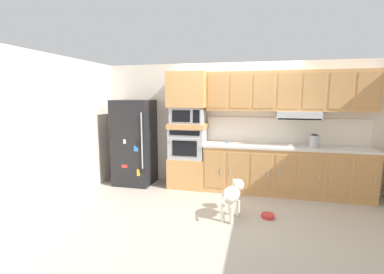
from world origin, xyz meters
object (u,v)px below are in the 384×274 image
refrigerator (135,142)px  built_in_oven (188,143)px  dog_food_bowl (268,216)px  screwdriver (228,142)px  electric_kettle (314,141)px  microwave (188,115)px  dog (233,194)px

refrigerator → built_in_oven: 1.15m
built_in_oven → dog_food_bowl: size_ratio=3.50×
screwdriver → electric_kettle: bearing=-4.5°
built_in_oven → microwave: microwave is taller
refrigerator → screwdriver: (1.93, 0.14, 0.05)m
refrigerator → electric_kettle: size_ratio=7.33×
built_in_oven → screwdriver: (0.79, 0.07, 0.03)m
built_in_oven → dog_food_bowl: built_in_oven is taller
built_in_oven → electric_kettle: built_in_oven is taller
microwave → screwdriver: bearing=5.4°
refrigerator → dog: refrigerator is taller
dog_food_bowl → refrigerator: bearing=157.4°
screwdriver → dog_food_bowl: 1.73m
built_in_oven → electric_kettle: size_ratio=2.92×
screwdriver → electric_kettle: (1.57, -0.12, 0.10)m
refrigerator → screwdriver: bearing=4.2°
built_in_oven → dog: 1.74m
built_in_oven → dog: size_ratio=0.93×
electric_kettle → screwdriver: bearing=175.5°
microwave → dog: bearing=-51.8°
dog → microwave: bearing=54.5°
refrigerator → dog: bearing=-29.7°
refrigerator → dog_food_bowl: (2.70, -1.12, -0.85)m
microwave → screwdriver: microwave is taller
refrigerator → microwave: size_ratio=2.73×
refrigerator → screwdriver: size_ratio=11.97×
dog → screwdriver: bearing=26.1°
screwdriver → electric_kettle: electric_kettle is taller
microwave → electric_kettle: microwave is taller
refrigerator → electric_kettle: refrigerator is taller
microwave → dog: microwave is taller
electric_kettle → dog: (-1.33, -1.26, -0.66)m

